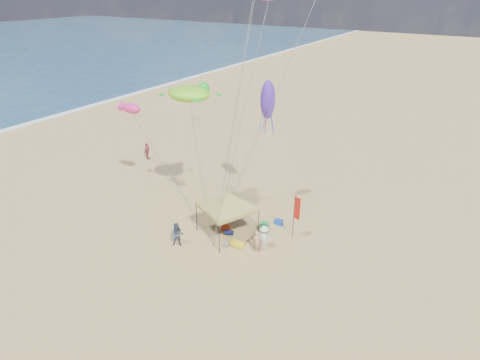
% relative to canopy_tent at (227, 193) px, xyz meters
% --- Properties ---
extents(ground, '(280.00, 280.00, 0.00)m').
position_rel_canopy_tent_xyz_m(ground, '(0.55, -2.23, -3.19)').
color(ground, tan).
rests_on(ground, ground).
extents(canopy_tent, '(5.66, 5.66, 3.84)m').
position_rel_canopy_tent_xyz_m(canopy_tent, '(0.00, 0.00, 0.00)').
color(canopy_tent, black).
rests_on(canopy_tent, ground).
extents(feather_flag, '(0.48, 0.14, 3.22)m').
position_rel_canopy_tent_xyz_m(feather_flag, '(4.12, 2.07, -1.05)').
color(feather_flag, black).
rests_on(feather_flag, ground).
extents(cooler_red, '(0.54, 0.38, 0.38)m').
position_rel_canopy_tent_xyz_m(cooler_red, '(-0.40, 0.33, -3.00)').
color(cooler_red, '#A62A0D').
rests_on(cooler_red, ground).
extents(cooler_blue, '(0.54, 0.38, 0.38)m').
position_rel_canopy_tent_xyz_m(cooler_blue, '(2.43, 3.00, -3.00)').
color(cooler_blue, '#154AB2').
rests_on(cooler_blue, ground).
extents(bag_navy, '(0.69, 0.54, 0.36)m').
position_rel_canopy_tent_xyz_m(bag_navy, '(0.15, -0.02, -3.01)').
color(bag_navy, '#0E153E').
rests_on(bag_navy, ground).
extents(bag_orange, '(0.54, 0.69, 0.36)m').
position_rel_canopy_tent_xyz_m(bag_orange, '(-1.09, 2.90, -3.01)').
color(bag_orange, orange).
rests_on(bag_orange, ground).
extents(chair_green, '(0.50, 0.50, 0.70)m').
position_rel_canopy_tent_xyz_m(chair_green, '(2.03, 1.62, -2.84)').
color(chair_green, '#198A42').
rests_on(chair_green, ground).
extents(chair_yellow, '(0.50, 0.50, 0.70)m').
position_rel_canopy_tent_xyz_m(chair_yellow, '(-1.93, 1.45, -2.84)').
color(chair_yellow, gold).
rests_on(chair_yellow, ground).
extents(crate_grey, '(0.34, 0.30, 0.28)m').
position_rel_canopy_tent_xyz_m(crate_grey, '(0.77, -1.33, -3.05)').
color(crate_grey, slate).
rests_on(crate_grey, ground).
extents(beach_cart, '(0.90, 0.50, 0.24)m').
position_rel_canopy_tent_xyz_m(beach_cart, '(1.41, -0.87, -2.99)').
color(beach_cart, yellow).
rests_on(beach_cart, ground).
extents(person_near_a, '(0.68, 0.64, 1.56)m').
position_rel_canopy_tent_xyz_m(person_near_a, '(2.74, -0.65, -2.41)').
color(person_near_a, tan).
rests_on(person_near_a, ground).
extents(person_near_b, '(1.05, 0.97, 1.73)m').
position_rel_canopy_tent_xyz_m(person_near_b, '(-1.96, -2.91, -2.33)').
color(person_near_b, '#3C4252').
rests_on(person_near_b, ground).
extents(person_near_c, '(1.24, 0.99, 1.68)m').
position_rel_canopy_tent_xyz_m(person_near_c, '(2.94, -0.10, -2.35)').
color(person_near_c, silver).
rests_on(person_near_c, ground).
extents(person_far_a, '(0.70, 1.07, 1.69)m').
position_rel_canopy_tent_xyz_m(person_far_a, '(-14.02, 6.70, -2.35)').
color(person_far_a, '#A8404A').
rests_on(person_far_a, ground).
extents(turtle_kite, '(3.65, 3.28, 1.01)m').
position_rel_canopy_tent_xyz_m(turtle_kite, '(-3.72, 1.22, 5.87)').
color(turtle_kite, '#71DC1E').
rests_on(turtle_kite, ground).
extents(fish_kite, '(1.89, 1.22, 0.78)m').
position_rel_canopy_tent_xyz_m(fish_kite, '(-9.56, 1.32, 3.95)').
color(fish_kite, '#E02980').
rests_on(fish_kite, ground).
extents(squid_kite, '(1.10, 1.10, 2.73)m').
position_rel_canopy_tent_xyz_m(squid_kite, '(0.13, 5.04, 5.15)').
color(squid_kite, '#4B24A8').
rests_on(squid_kite, ground).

